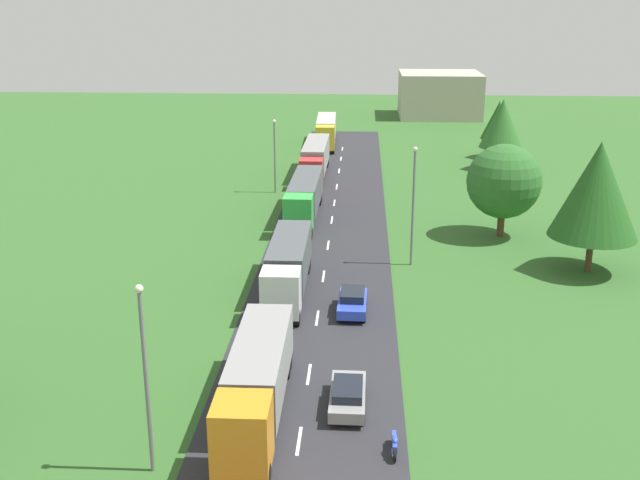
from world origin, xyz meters
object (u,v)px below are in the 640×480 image
truck_fourth (315,158)px  motorcycle_courier (394,443)px  truck_third (304,196)px  lamppost_third (275,152)px  truck_lead (257,380)px  car_second (348,395)px  tree_birch (504,181)px  distant_building (439,94)px  car_third (352,302)px  lamppost_second (413,201)px  truck_fifth (326,130)px  tree_maple (499,120)px  lamppost_lead (145,371)px  tree_elm (502,124)px  truck_second (288,265)px  tree_oak (597,190)px

truck_fourth → motorcycle_courier: bearing=-82.7°
truck_fourth → truck_third: bearing=-89.8°
lamppost_third → truck_third: bearing=-68.4°
truck_lead → car_second: 4.71m
tree_birch → distant_building: bearing=89.2°
car_third → lamppost_second: bearing=65.8°
truck_fifth → lamppost_third: 26.91m
lamppost_third → distant_building: size_ratio=0.57×
car_second → tree_maple: (17.51, 62.92, 4.01)m
motorcycle_courier → lamppost_third: size_ratio=0.25×
truck_lead → lamppost_lead: lamppost_lead is taller
car_third → tree_elm: bearing=69.2°
lamppost_lead → truck_fourth: bearing=86.4°
truck_second → distant_building: bearing=77.8°
lamppost_lead → lamppost_second: bearing=65.0°
truck_third → tree_elm: 30.92m
truck_fourth → tree_birch: (17.28, -21.69, 2.64)m
truck_third → tree_oak: bearing=-30.1°
truck_fifth → distant_building: size_ratio=1.00×
truck_third → truck_fourth: 17.25m
truck_lead → car_second: size_ratio=2.74×
truck_fifth → tree_birch: tree_birch is taller
car_third → lamppost_second: lamppost_second is taller
motorcycle_courier → lamppost_second: size_ratio=0.21×
truck_fourth → car_third: (4.86, -39.15, -1.34)m
tree_elm → truck_third: bearing=-134.3°
motorcycle_courier → distant_building: (11.18, 101.60, 3.11)m
truck_fourth → tree_birch: tree_birch is taller
truck_fifth → truck_fourth: bearing=-90.9°
truck_third → tree_oak: tree_oak is taller
car_third → distant_building: bearing=81.2°
truck_second → truck_fourth: 35.89m
truck_fifth → motorcycle_courier: 74.19m
lamppost_lead → tree_oak: (25.92, 26.69, 1.46)m
lamppost_third → tree_elm: 28.17m
truck_fourth → lamppost_third: (-3.71, -7.66, 2.13)m
motorcycle_courier → lamppost_second: bearing=85.1°
truck_lead → tree_oak: bearing=45.3°
truck_third → lamppost_second: 15.53m
lamppost_second → tree_maple: bearing=72.3°
truck_lead → tree_maple: tree_maple is taller
car_second → tree_maple: tree_maple is taller
tree_elm → lamppost_lead: bearing=-112.2°
truck_second → tree_birch: tree_birch is taller
truck_second → lamppost_lead: bearing=-100.6°
truck_fifth → car_second: bearing=-86.3°
truck_lead → truck_fourth: truck_fourth is taller
tree_oak → truck_fifth: bearing=114.2°
truck_second → lamppost_third: lamppost_third is taller
lamppost_third → tree_oak: 34.52m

